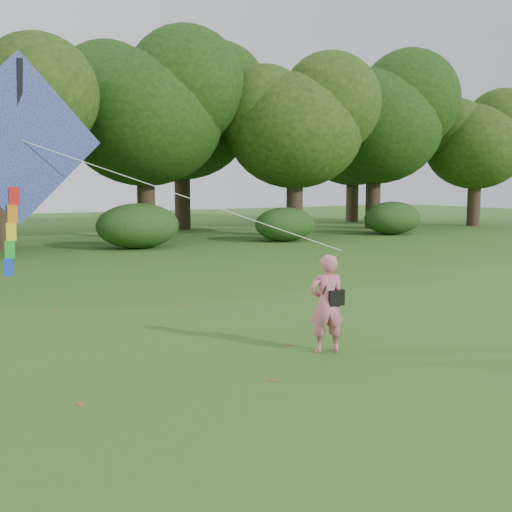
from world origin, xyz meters
TOP-DOWN VIEW (x-y plane):
  - ground at (0.00, 0.00)m, footprint 100.00×100.00m
  - man_kite_flyer at (-0.30, 0.81)m, footprint 0.68×0.56m
  - crossbody_bag at (-0.19, 0.78)m, footprint 0.43×0.20m
  - flying_kite at (-4.65, 2.43)m, footprint 5.84×1.88m
  - tree_line at (1.67, 22.88)m, footprint 54.70×15.30m
  - shrub_band at (-0.72, 17.60)m, footprint 39.15×3.22m
  - fallen_leaves at (-0.27, 5.62)m, footprint 9.50×12.15m

SIDE VIEW (x-z plane):
  - ground at x=0.00m, z-range 0.00..0.00m
  - fallen_leaves at x=-0.27m, z-range 0.00..0.01m
  - man_kite_flyer at x=-0.30m, z-range 0.00..1.61m
  - shrub_band at x=-0.72m, z-range -0.08..1.79m
  - crossbody_bag at x=-0.19m, z-range 0.57..1.25m
  - flying_kite at x=-4.65m, z-range 1.72..4.94m
  - tree_line at x=1.67m, z-range 0.86..10.35m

